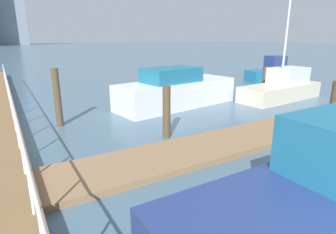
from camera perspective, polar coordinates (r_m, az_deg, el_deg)
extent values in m
plane|color=slate|center=(20.29, -20.88, 5.13)|extent=(300.00, 300.00, 0.00)
cube|color=#93704C|center=(9.38, 10.68, -5.41)|extent=(12.12, 2.00, 0.18)
cylinder|color=white|center=(5.61, -26.19, -12.79)|extent=(0.06, 0.06, 1.05)
cylinder|color=white|center=(7.26, -27.50, -6.46)|extent=(0.06, 0.06, 1.05)
cylinder|color=white|center=(8.96, -28.31, -2.50)|extent=(0.06, 0.06, 1.05)
cylinder|color=white|center=(10.69, -28.85, 0.20)|extent=(0.06, 0.06, 1.05)
cylinder|color=white|center=(12.43, -29.24, 2.14)|extent=(0.06, 0.06, 1.05)
cylinder|color=white|center=(14.19, -29.53, 3.60)|extent=(0.06, 0.06, 1.05)
cylinder|color=white|center=(15.96, -29.76, 4.73)|extent=(0.06, 0.06, 1.05)
cylinder|color=white|center=(17.73, -29.95, 5.64)|extent=(0.06, 0.06, 1.05)
cylinder|color=white|center=(19.50, -30.10, 6.39)|extent=(0.06, 0.06, 1.05)
cylinder|color=white|center=(21.28, -30.22, 7.01)|extent=(0.06, 0.06, 1.05)
cylinder|color=white|center=(23.06, -30.33, 7.53)|extent=(0.06, 0.06, 1.05)
cylinder|color=white|center=(24.84, -30.42, 7.98)|extent=(0.06, 0.06, 1.05)
cylinder|color=white|center=(10.57, -29.23, 2.93)|extent=(0.06, 28.67, 0.06)
cylinder|color=brown|center=(18.70, 19.09, 7.06)|extent=(0.28, 0.28, 1.67)
cylinder|color=brown|center=(11.89, -21.57, 3.66)|extent=(0.27, 0.27, 2.31)
cylinder|color=brown|center=(10.63, 30.68, 0.62)|extent=(0.35, 0.35, 2.12)
cylinder|color=brown|center=(9.80, -0.30, 0.99)|extent=(0.28, 0.28, 1.86)
cube|color=white|center=(14.51, 1.80, 4.79)|extent=(6.77, 3.09, 1.29)
cube|color=#1E6B8C|center=(14.10, 0.66, 8.58)|extent=(3.00, 2.11, 0.70)
cube|color=navy|center=(5.60, 28.75, -17.21)|extent=(6.00, 2.12, 1.17)
cube|color=#1E6B8C|center=(24.41, 20.08, 7.97)|extent=(4.29, 1.94, 0.90)
cube|color=navy|center=(24.58, 21.01, 10.27)|extent=(1.53, 1.31, 1.08)
cube|color=beige|center=(17.28, 21.84, 4.76)|extent=(5.56, 2.21, 0.87)
cube|color=white|center=(17.67, 23.26, 7.76)|extent=(2.30, 1.60, 0.91)
cylinder|color=silver|center=(17.01, 22.91, 14.66)|extent=(0.12, 0.12, 5.11)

